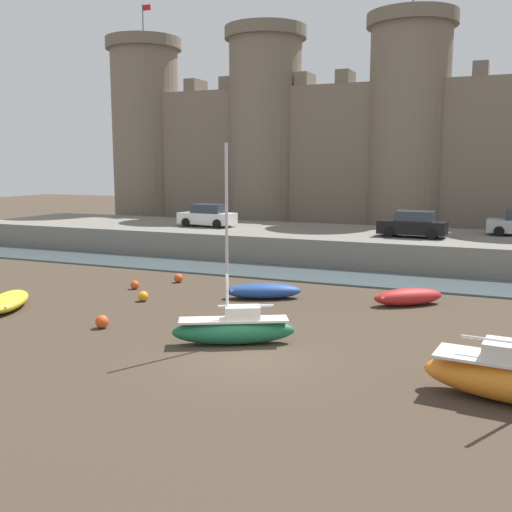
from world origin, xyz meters
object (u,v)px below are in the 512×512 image
Objects in this scene: sailboat_midflat_centre at (234,328)px; mooring_buoy_near_shore at (143,296)px; mooring_buoy_mid_mud at (135,285)px; car_quay_east at (208,216)px; rowboat_midflat_right at (408,296)px; rowboat_foreground_left at (8,301)px; rowboat_midflat_left at (263,291)px; mooring_buoy_off_centre at (102,322)px; mooring_buoy_near_channel at (178,278)px; car_quay_west at (413,225)px.

mooring_buoy_near_shore is (-6.59, 4.33, -0.34)m from sailboat_midflat_centre.
car_quay_east is (-2.96, 13.64, 2.27)m from mooring_buoy_mid_mud.
rowboat_midflat_right is 0.85× the size of rowboat_foreground_left.
mooring_buoy_mid_mud is at bearing 142.76° from sailboat_midflat_centre.
mooring_buoy_near_shore is 0.11× the size of car_quay_east.
rowboat_midflat_right is 0.88× the size of rowboat_midflat_left.
mooring_buoy_off_centre is at bearing -73.63° from car_quay_east.
rowboat_midflat_left is 16.45m from car_quay_east.
rowboat_foreground_left is 8.83× the size of mooring_buoy_mid_mud.
mooring_buoy_mid_mud is at bearing -116.78° from mooring_buoy_near_channel.
sailboat_midflat_centre is at bearing -37.24° from mooring_buoy_mid_mud.
rowboat_foreground_left is 11.22m from rowboat_midflat_left.
rowboat_foreground_left reaches higher than mooring_buoy_near_channel.
mooring_buoy_near_channel is at bearing 162.16° from rowboat_midflat_left.
car_quay_east is at bearing 177.32° from car_quay_west.
rowboat_midflat_left is (9.41, 6.11, 0.03)m from rowboat_foreground_left.
rowboat_midflat_right is 11.91m from mooring_buoy_near_shore.
car_quay_west is (4.92, 12.44, 2.11)m from rowboat_midflat_left.
car_quay_west reaches higher than mooring_buoy_off_centre.
rowboat_midflat_left is at bearing 28.64° from mooring_buoy_near_shore.
car_quay_west is 14.62m from car_quay_east.
rowboat_midflat_left is at bearing 62.10° from mooring_buoy_off_centre.
mooring_buoy_off_centre is 21.48m from car_quay_west.
car_quay_west is (14.33, 18.54, 2.14)m from rowboat_foreground_left.
car_quay_west is (11.65, 12.96, 2.27)m from mooring_buoy_mid_mud.
sailboat_midflat_centre is 13.54× the size of mooring_buoy_off_centre.
car_quay_east is (-16.10, 11.85, 2.09)m from rowboat_midflat_right.
mooring_buoy_mid_mud is at bearing -175.56° from rowboat_midflat_left.
rowboat_foreground_left is at bearing -89.18° from car_quay_east.
sailboat_midflat_centre reaches higher than rowboat_midflat_left.
car_quay_east is (-11.44, 20.09, 1.91)m from sailboat_midflat_centre.
mooring_buoy_near_shore is 18.10m from car_quay_west.
car_quay_east reaches higher than mooring_buoy_near_shore.
rowboat_midflat_left is at bearing 4.44° from mooring_buoy_mid_mud.
sailboat_midflat_centre is at bearing -60.34° from car_quay_east.
mooring_buoy_near_shore is at bearing -72.90° from car_quay_east.
mooring_buoy_off_centre is 0.12× the size of car_quay_east.
car_quay_east is (-5.94, 20.20, 2.23)m from mooring_buoy_off_centre.
rowboat_midflat_left is 7.86× the size of mooring_buoy_near_shore.
rowboat_foreground_left is 0.56× the size of sailboat_midflat_centre.
car_quay_west is at bearing 45.45° from mooring_buoy_near_channel.
car_quay_east is (-14.61, 0.68, 0.00)m from car_quay_west.
rowboat_midflat_left reaches higher than rowboat_foreground_left.
mooring_buoy_off_centre is (1.81, -8.87, 0.02)m from mooring_buoy_near_channel.
rowboat_midflat_right reaches higher than mooring_buoy_near_channel.
rowboat_foreground_left is 8.79m from mooring_buoy_near_channel.
rowboat_midflat_left is 8.50× the size of mooring_buoy_mid_mud.
car_quay_west is at bearing 68.41° from rowboat_midflat_left.
mooring_buoy_off_centre is at bearing -9.78° from rowboat_foreground_left.
mooring_buoy_off_centre is (-5.50, -0.11, -0.32)m from sailboat_midflat_centre.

